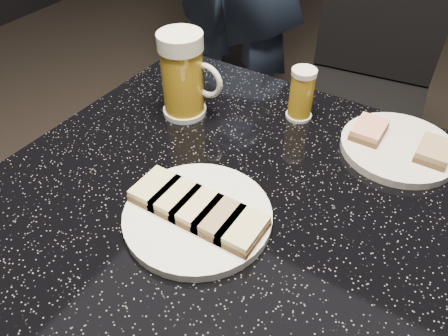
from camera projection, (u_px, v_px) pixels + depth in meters
The scene contains 8 objects.
plate_large at pixel (198, 216), 0.62m from camera, with size 0.21×0.21×0.01m, color white.
plate_small at pixel (398, 148), 0.74m from camera, with size 0.19×0.19×0.01m, color silver.
table at pixel (224, 283), 0.83m from camera, with size 0.70×0.70×0.75m.
beer_mug at pixel (184, 75), 0.77m from camera, with size 0.12×0.08×0.16m.
beer_tumbler at pixel (301, 94), 0.79m from camera, with size 0.05×0.05×0.10m.
chair at pixel (364, 83), 1.40m from camera, with size 0.43×0.43×0.86m.
canapes_on_plate_large at pixel (197, 208), 0.61m from camera, with size 0.20×0.07×0.02m.
canapes_on_plate_small at pixel (401, 140), 0.73m from camera, with size 0.16×0.07×0.02m.
Camera 1 is at (0.25, -0.40, 1.22)m, focal length 35.00 mm.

